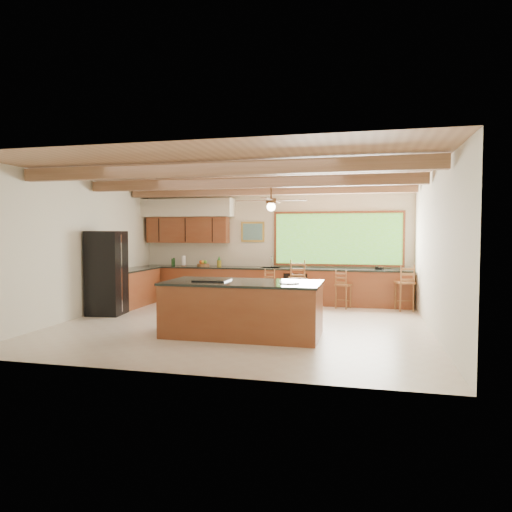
# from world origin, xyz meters

# --- Properties ---
(ground) EXTENTS (7.20, 7.20, 0.00)m
(ground) POSITION_xyz_m (0.00, 0.00, 0.00)
(ground) COLOR beige
(ground) RESTS_ON ground
(room_shell) EXTENTS (7.27, 6.54, 3.02)m
(room_shell) POSITION_xyz_m (-0.17, 0.65, 2.21)
(room_shell) COLOR beige
(room_shell) RESTS_ON ground
(counter_run) EXTENTS (7.12, 3.10, 1.22)m
(counter_run) POSITION_xyz_m (-0.82, 2.52, 0.46)
(counter_run) COLOR brown
(counter_run) RESTS_ON ground
(island) EXTENTS (2.78, 1.31, 0.99)m
(island) POSITION_xyz_m (0.27, -0.91, 0.49)
(island) COLOR brown
(island) RESTS_ON ground
(refrigerator) EXTENTS (0.80, 0.78, 1.86)m
(refrigerator) POSITION_xyz_m (-3.22, 0.40, 0.93)
(refrigerator) COLOR black
(refrigerator) RESTS_ON ground
(bar_stool_a) EXTENTS (0.50, 0.50, 1.18)m
(bar_stool_a) POSITION_xyz_m (0.77, 2.39, 0.70)
(bar_stool_a) COLOR brown
(bar_stool_a) RESTS_ON ground
(bar_stool_b) EXTENTS (0.44, 0.44, 0.95)m
(bar_stool_b) POSITION_xyz_m (0.19, 2.22, 0.56)
(bar_stool_b) COLOR brown
(bar_stool_b) RESTS_ON ground
(bar_stool_c) EXTENTS (0.43, 0.43, 0.93)m
(bar_stool_c) POSITION_xyz_m (1.89, 2.40, 0.55)
(bar_stool_c) COLOR brown
(bar_stool_c) RESTS_ON ground
(bar_stool_d) EXTENTS (0.49, 0.49, 1.10)m
(bar_stool_d) POSITION_xyz_m (3.30, 2.39, 0.65)
(bar_stool_d) COLOR brown
(bar_stool_d) RESTS_ON ground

